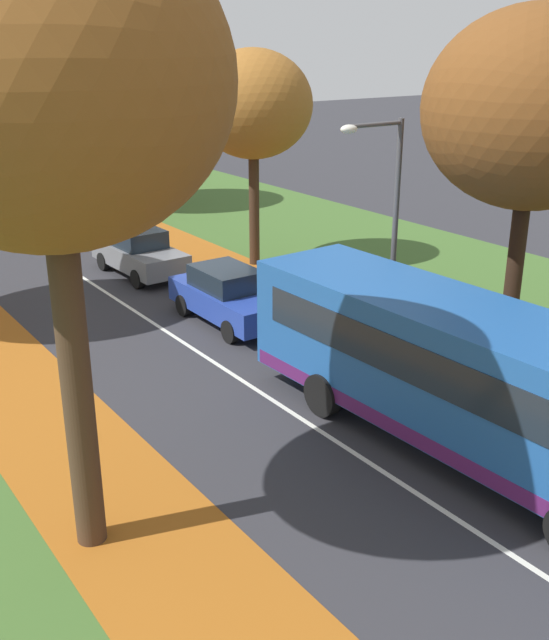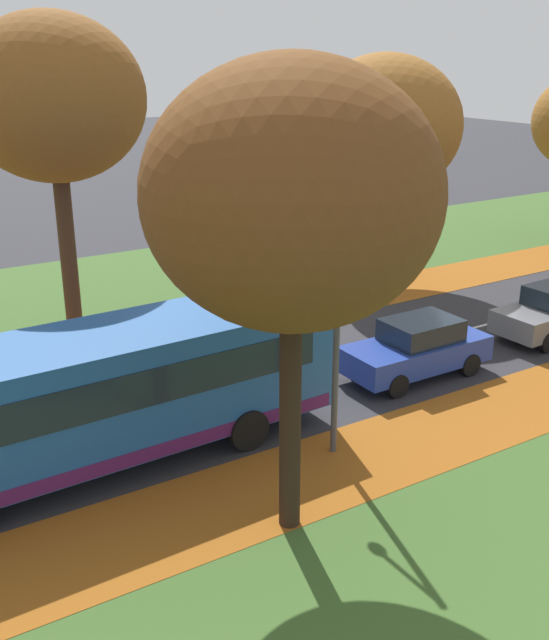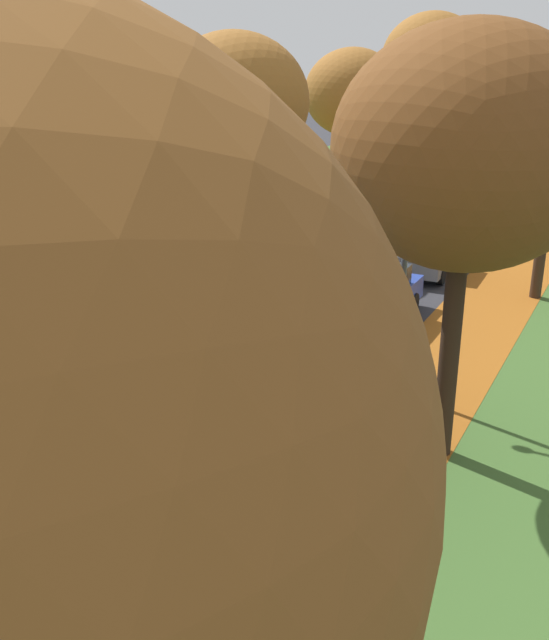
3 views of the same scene
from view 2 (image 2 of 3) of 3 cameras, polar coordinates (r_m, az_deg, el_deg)
name	(u,v)px [view 2 (image 2 of 3)]	position (r m, az deg, el deg)	size (l,w,h in m)	color
grass_verge_left	(275,269)	(30.73, 0.06, 3.88)	(12.00, 90.00, 0.01)	#3D6028
leaf_litter_left	(192,330)	(24.15, -6.28, -0.77)	(2.80, 60.00, 0.00)	#9E5619
leaf_litter_right	(374,454)	(17.07, 7.57, -10.09)	(2.80, 60.00, 0.00)	#9E5619
road_centre_line	(431,339)	(23.82, 11.83, -1.41)	(0.12, 80.00, 0.01)	silver
tree_left_near	(53,100)	(22.09, -16.51, 15.78)	(5.08, 5.08, 9.53)	#422D1E
tree_left_mid	(384,126)	(28.56, 8.34, 14.42)	(5.70, 5.70, 8.43)	black
tree_right_near	(292,196)	(12.29, 1.34, 9.40)	(4.96, 4.96, 8.51)	black
streetlamp_right	(329,289)	(15.85, 4.14, 2.39)	(1.89, 0.28, 6.00)	#47474C
bus	(102,392)	(16.26, -13.04, -5.33)	(2.91, 10.48, 2.98)	#1E5199
car_blue_lead	(417,348)	(20.81, 10.80, -2.11)	(1.78, 4.20, 1.62)	#233D9E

